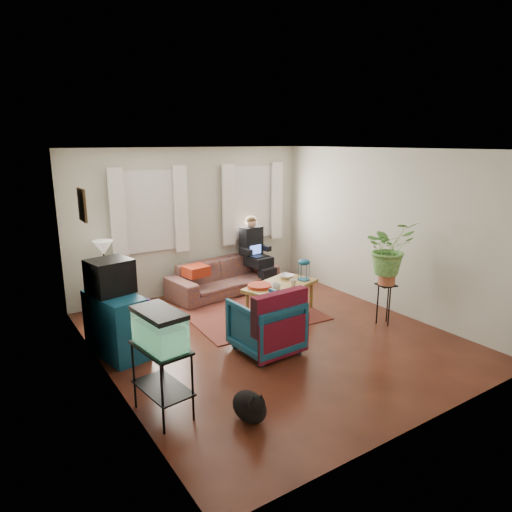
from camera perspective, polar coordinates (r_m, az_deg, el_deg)
floor at (r=6.59m, az=1.93°, el=-10.04°), size 4.50×5.00×0.01m
ceiling at (r=6.01m, az=2.14°, el=13.20°), size 4.50×5.00×0.01m
wall_back at (r=8.30m, az=-7.98°, el=4.32°), size 4.50×0.01×2.60m
wall_front at (r=4.45m, az=20.99°, el=-5.18°), size 4.50×0.01×2.60m
wall_left at (r=5.25m, az=-18.51°, el=-2.08°), size 0.01×5.00×2.60m
wall_right at (r=7.66m, az=15.95°, el=3.10°), size 0.01×5.00×2.60m
window_left at (r=7.94m, az=-13.23°, el=5.47°), size 1.08×0.04×1.38m
window_right at (r=8.84m, az=-0.60°, el=6.70°), size 1.08×0.04×1.38m
curtains_left at (r=7.86m, az=-13.02°, el=5.40°), size 1.36×0.06×1.50m
curtains_right at (r=8.77m, az=-0.32°, el=6.64°), size 1.36×0.06×1.50m
picture_frame at (r=5.94m, az=-20.83°, el=5.99°), size 0.04×0.32×0.40m
area_rug at (r=7.36m, az=-0.36°, el=-7.28°), size 2.09×1.72×0.01m
sofa at (r=8.28m, az=-4.06°, el=-2.00°), size 2.13×1.06×0.80m
seated_person at (r=8.66m, az=-0.17°, el=0.21°), size 0.59×0.69×1.22m
side_table at (r=7.81m, az=-18.13°, el=-4.38°), size 0.53×0.53×0.62m
table_lamp at (r=7.66m, az=-18.46°, el=-0.29°), size 0.40×0.40×0.57m
dresser at (r=6.19m, az=-17.11°, el=-8.22°), size 0.63×0.98×0.82m
crt_tv at (r=6.07m, az=-17.79°, el=-2.43°), size 0.58×0.55×0.44m
aquarium_stand at (r=4.82m, az=-11.61°, el=-15.04°), size 0.45×0.71×0.74m
aquarium at (r=4.58m, az=-11.96°, el=-8.83°), size 0.41×0.64×0.39m
black_cat at (r=4.72m, az=-0.83°, el=-17.98°), size 0.36×0.49×0.38m
armchair at (r=6.03m, az=1.24°, el=-8.29°), size 0.81×0.76×0.80m
serape_throw at (r=5.74m, az=3.12°, el=-7.70°), size 0.81×0.22×0.66m
coffee_table at (r=7.32m, az=3.07°, el=-5.39°), size 1.36×1.02×0.50m
cup_a at (r=6.95m, az=2.55°, el=-3.82°), size 0.17×0.17×0.11m
cup_b at (r=7.16m, az=4.66°, el=-3.31°), size 0.14×0.14×0.10m
bowl at (r=7.55m, az=3.85°, el=-2.54°), size 0.30×0.30×0.06m
snack_tray at (r=7.07m, az=0.46°, el=-3.75°), size 0.48×0.48×0.04m
birdcage at (r=7.44m, az=6.01°, el=-1.67°), size 0.25×0.25×0.35m
plant_stand at (r=7.17m, az=15.79°, el=-5.82°), size 0.31×0.31×0.63m
potted_plant at (r=6.96m, az=16.21°, el=-0.00°), size 0.83×0.75×0.80m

